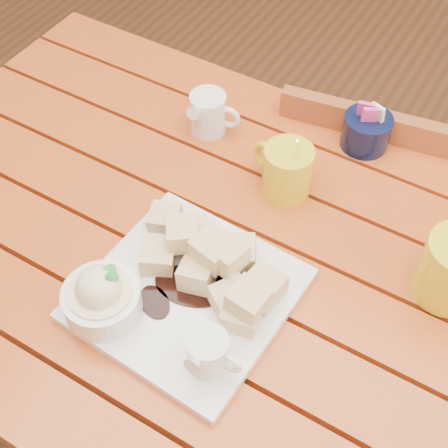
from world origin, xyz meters
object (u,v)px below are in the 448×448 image
Objects in this scene: chair_far at (364,206)px; coffee_mug_left at (286,169)px; table at (211,282)px; dessert_plate at (174,289)px.

coffee_mug_left is at bearing 66.62° from chair_far.
dessert_plate reaches higher than table.
coffee_mug_left reaches higher than dessert_plate.
coffee_mug_left is 0.47m from chair_far.
coffee_mug_left is (0.05, 0.16, 0.15)m from table.
table is at bearing -90.26° from coffee_mug_left.
dessert_plate is 2.16× the size of coffee_mug_left.
chair_far is at bearing 75.16° from table.
table is at bearing 95.63° from dessert_plate.
coffee_mug_left is at bearing 82.79° from dessert_plate.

